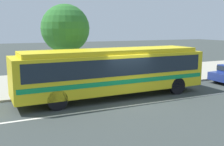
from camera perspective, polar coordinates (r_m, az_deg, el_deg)
ground_plane at (r=14.65m, az=3.62°, el=-5.93°), size 120.00×120.00×0.00m
sidewalk_slab at (r=20.50m, az=-5.17°, el=-1.30°), size 60.00×8.00×0.12m
lane_stripe_center at (r=13.98m, az=5.19°, el=-6.70°), size 56.00×0.16×0.01m
transit_bus at (r=15.21m, az=0.16°, el=0.79°), size 10.96×2.75×2.72m
pedestrian_waiting_near_sign at (r=18.00m, az=0.30°, el=0.72°), size 0.40×0.40×1.74m
pedestrian_walking_along_curb at (r=16.23m, az=-17.71°, el=-1.08°), size 0.34×0.34×1.58m
bus_stop_sign at (r=18.85m, az=9.09°, el=2.67°), size 0.12×0.44×2.44m
street_tree_near_stop at (r=17.92m, az=-9.81°, el=9.15°), size 3.13×3.13×5.29m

